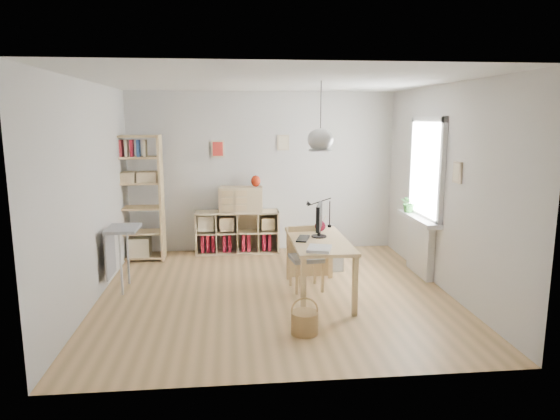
{
  "coord_description": "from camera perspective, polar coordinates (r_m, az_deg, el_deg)",
  "views": [
    {
      "loc": [
        -0.56,
        -6.21,
        2.26
      ],
      "look_at": [
        0.1,
        0.3,
        1.05
      ],
      "focal_mm": 32.0,
      "sensor_mm": 36.0,
      "label": 1
    }
  ],
  "objects": [
    {
      "name": "storage_chest",
      "position": [
        7.65,
        4.61,
        -5.15
      ],
      "size": [
        0.66,
        0.73,
        0.63
      ],
      "rotation": [
        0.0,
        0.0,
        0.12
      ],
      "color": "#B2B2AD",
      "rests_on": "ground"
    },
    {
      "name": "cube_shelf",
      "position": [
        8.52,
        -5.05,
        -2.87
      ],
      "size": [
        1.4,
        0.38,
        0.72
      ],
      "color": "tan",
      "rests_on": "ground"
    },
    {
      "name": "paper_tray",
      "position": [
        5.82,
        4.51,
        -4.43
      ],
      "size": [
        0.35,
        0.39,
        0.03
      ],
      "primitive_type": "cube",
      "rotation": [
        0.0,
        0.0,
        -0.29
      ],
      "color": "silver",
      "rests_on": "desk"
    },
    {
      "name": "wicker_basket",
      "position": [
        5.43,
        2.82,
        -12.63
      ],
      "size": [
        0.29,
        0.29,
        0.4
      ],
      "rotation": [
        0.0,
        0.0,
        -0.03
      ],
      "color": "#A27949",
      "rests_on": "ground"
    },
    {
      "name": "monitor",
      "position": [
        6.4,
        4.5,
        -0.99
      ],
      "size": [
        0.2,
        0.49,
        0.43
      ],
      "rotation": [
        0.0,
        0.0,
        -0.26
      ],
      "color": "black",
      "rests_on": "desk"
    },
    {
      "name": "desk",
      "position": [
        6.36,
        4.46,
        -4.15
      ],
      "size": [
        0.7,
        1.5,
        0.75
      ],
      "color": "#D2B578",
      "rests_on": "ground"
    },
    {
      "name": "drawer_chest",
      "position": [
        8.36,
        -4.49,
        1.26
      ],
      "size": [
        0.74,
        0.39,
        0.41
      ],
      "primitive_type": "cube",
      "rotation": [
        0.0,
        0.0,
        -0.08
      ],
      "color": "tan",
      "rests_on": "cube_shelf"
    },
    {
      "name": "window_unit",
      "position": [
        7.39,
        16.43,
        4.54
      ],
      "size": [
        0.07,
        1.16,
        1.46
      ],
      "color": "white",
      "rests_on": "ground"
    },
    {
      "name": "tall_bookshelf",
      "position": [
        8.23,
        -16.08,
        1.88
      ],
      "size": [
        0.8,
        0.38,
        2.0
      ],
      "color": "#D2B578",
      "rests_on": "ground"
    },
    {
      "name": "windowsill",
      "position": [
        7.46,
        15.54,
        -0.96
      ],
      "size": [
        0.22,
        1.2,
        0.06
      ],
      "primitive_type": "cube",
      "color": "silver",
      "rests_on": "radiator"
    },
    {
      "name": "red_vase",
      "position": [
        8.32,
        -2.79,
        3.33
      ],
      "size": [
        0.16,
        0.16,
        0.19
      ],
      "primitive_type": "ellipsoid",
      "color": "maroon",
      "rests_on": "drawer_chest"
    },
    {
      "name": "keyboard",
      "position": [
        6.32,
        2.64,
        -3.28
      ],
      "size": [
        0.23,
        0.38,
        0.02
      ],
      "primitive_type": "cube",
      "rotation": [
        0.0,
        0.0,
        -0.29
      ],
      "color": "black",
      "rests_on": "desk"
    },
    {
      "name": "chair",
      "position": [
        6.69,
        2.89,
        -5.03
      ],
      "size": [
        0.45,
        0.45,
        0.83
      ],
      "rotation": [
        0.0,
        0.0,
        0.12
      ],
      "color": "#98989A",
      "rests_on": "ground"
    },
    {
      "name": "room_shell",
      "position": [
        6.16,
        4.64,
        8.04
      ],
      "size": [
        4.5,
        4.5,
        4.5
      ],
      "color": "silver",
      "rests_on": "ground"
    },
    {
      "name": "task_lamp",
      "position": [
        6.9,
        4.32,
        0.08
      ],
      "size": [
        0.37,
        0.14,
        0.39
      ],
      "color": "black",
      "rests_on": "desk"
    },
    {
      "name": "ground",
      "position": [
        6.63,
        -0.61,
        -9.45
      ],
      "size": [
        4.5,
        4.5,
        0.0
      ],
      "primitive_type": "plane",
      "color": "tan",
      "rests_on": "ground"
    },
    {
      "name": "yarn_ball",
      "position": [
        6.76,
        4.62,
        -1.84
      ],
      "size": [
        0.14,
        0.14,
        0.14
      ],
      "primitive_type": "sphere",
      "color": "#4F0A14",
      "rests_on": "desk"
    },
    {
      "name": "side_table",
      "position": [
        6.91,
        -18.01,
        -3.37
      ],
      "size": [
        0.4,
        0.55,
        0.85
      ],
      "color": "#98989A",
      "rests_on": "ground"
    },
    {
      "name": "radiator",
      "position": [
        7.57,
        15.74,
        -4.14
      ],
      "size": [
        0.1,
        0.8,
        0.8
      ],
      "primitive_type": "cube",
      "color": "silver",
      "rests_on": "ground"
    },
    {
      "name": "potted_plant",
      "position": [
        7.75,
        14.54,
        0.82
      ],
      "size": [
        0.33,
        0.31,
        0.29
      ],
      "primitive_type": "imported",
      "rotation": [
        0.0,
        0.0,
        0.38
      ],
      "color": "#245E23",
      "rests_on": "windowsill"
    }
  ]
}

